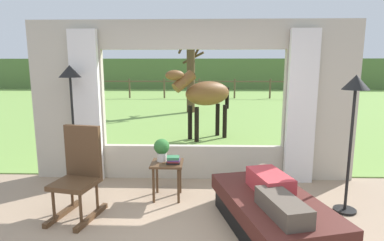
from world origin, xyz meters
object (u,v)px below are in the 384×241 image
(book_stack, at_px, (173,160))
(side_table, at_px, (167,169))
(floor_lamp_left, at_px, (71,89))
(horse, at_px, (205,94))
(potted_plant, at_px, (162,148))
(floor_lamp_right, at_px, (354,103))
(reclining_person, at_px, (273,189))
(recliner_sofa, at_px, (271,213))
(pasture_tree, at_px, (191,72))
(rocking_chair, at_px, (79,172))

(book_stack, bearing_deg, side_table, 148.39)
(floor_lamp_left, height_order, horse, floor_lamp_left)
(side_table, xyz_separation_m, potted_plant, (-0.08, 0.06, 0.28))
(horse, bearing_deg, floor_lamp_right, 171.97)
(book_stack, distance_m, floor_lamp_right, 2.40)
(reclining_person, bearing_deg, horse, 84.57)
(recliner_sofa, height_order, book_stack, book_stack)
(potted_plant, relative_size, pasture_tree, 0.09)
(book_stack, height_order, horse, horse)
(floor_lamp_right, xyz_separation_m, pasture_tree, (-2.27, 8.57, 0.21))
(book_stack, xyz_separation_m, floor_lamp_left, (-1.57, 0.49, 0.93))
(recliner_sofa, height_order, pasture_tree, pasture_tree)
(rocking_chair, xyz_separation_m, side_table, (1.03, 0.53, -0.12))
(reclining_person, relative_size, potted_plant, 4.45)
(reclining_person, xyz_separation_m, floor_lamp_left, (-2.74, 1.37, 0.98))
(side_table, distance_m, horse, 3.69)
(recliner_sofa, xyz_separation_m, side_table, (-1.26, 0.89, 0.21))
(potted_plant, distance_m, floor_lamp_left, 1.65)
(recliner_sofa, bearing_deg, reclining_person, -104.31)
(recliner_sofa, height_order, floor_lamp_left, floor_lamp_left)
(recliner_sofa, height_order, side_table, side_table)
(floor_lamp_right, relative_size, pasture_tree, 0.51)
(floor_lamp_left, bearing_deg, reclining_person, -26.56)
(rocking_chair, height_order, book_stack, rocking_chair)
(rocking_chair, xyz_separation_m, floor_lamp_left, (-0.44, 0.96, 0.95))
(recliner_sofa, xyz_separation_m, reclining_person, (0.00, -0.05, 0.30))
(reclining_person, bearing_deg, rocking_chair, 155.54)
(side_table, relative_size, pasture_tree, 0.15)
(pasture_tree, bearing_deg, rocking_chair, -97.08)
(horse, bearing_deg, book_stack, 140.44)
(book_stack, height_order, floor_lamp_right, floor_lamp_right)
(floor_lamp_left, relative_size, horse, 1.07)
(rocking_chair, relative_size, potted_plant, 3.50)
(rocking_chair, height_order, horse, horse)
(reclining_person, distance_m, horse, 4.61)
(potted_plant, height_order, horse, horse)
(pasture_tree, bearing_deg, horse, -83.79)
(floor_lamp_right, xyz_separation_m, horse, (-1.77, 3.93, -0.25))
(floor_lamp_left, height_order, pasture_tree, pasture_tree)
(reclining_person, height_order, floor_lamp_left, floor_lamp_left)
(pasture_tree, bearing_deg, side_table, -90.37)
(rocking_chair, height_order, floor_lamp_right, floor_lamp_right)
(side_table, distance_m, book_stack, 0.18)
(side_table, relative_size, floor_lamp_right, 0.30)
(book_stack, height_order, pasture_tree, pasture_tree)
(rocking_chair, height_order, floor_lamp_left, floor_lamp_left)
(rocking_chair, xyz_separation_m, floor_lamp_right, (3.36, 0.17, 0.86))
(floor_lamp_left, bearing_deg, side_table, -16.24)
(side_table, relative_size, floor_lamp_left, 0.28)
(reclining_person, distance_m, potted_plant, 1.68)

